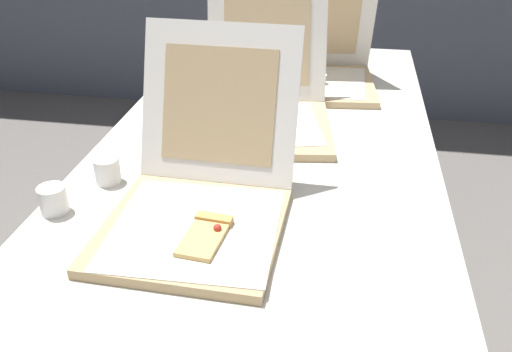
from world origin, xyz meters
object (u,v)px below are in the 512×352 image
pizza_box_front (199,200)px  pizza_box_back (320,70)px  cup_white_near_center (107,170)px  pizza_box_middle (266,107)px  cup_white_near_left (53,200)px  table (259,181)px

pizza_box_front → pizza_box_back: (0.19, 0.86, 0.00)m
pizza_box_front → pizza_box_back: pizza_box_back is taller
pizza_box_back → cup_white_near_center: size_ratio=6.42×
pizza_box_middle → cup_white_near_left: bearing=-133.8°
cup_white_near_left → cup_white_near_center: same height
pizza_box_front → table: bearing=74.2°
pizza_box_middle → table: bearing=-93.7°
table → cup_white_near_left: bearing=-144.8°
table → pizza_box_back: size_ratio=5.38×
cup_white_near_center → pizza_box_middle: bearing=50.8°
pizza_box_back → pizza_box_front: bearing=-108.5°
table → pizza_box_back: (0.11, 0.60, 0.10)m
table → pizza_box_back: 0.62m
pizza_box_back → cup_white_near_left: pizza_box_back is taller
table → pizza_box_back: bearing=79.6°
pizza_box_middle → pizza_box_back: bearing=61.6°
pizza_box_back → cup_white_near_left: size_ratio=6.42×
pizza_box_middle → cup_white_near_center: pizza_box_middle is taller
table → cup_white_near_center: cup_white_near_center is taller
cup_white_near_center → table: bearing=22.8°
pizza_box_front → cup_white_near_center: (-0.26, 0.12, -0.02)m
pizza_box_middle → cup_white_near_center: (-0.32, -0.39, -0.02)m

